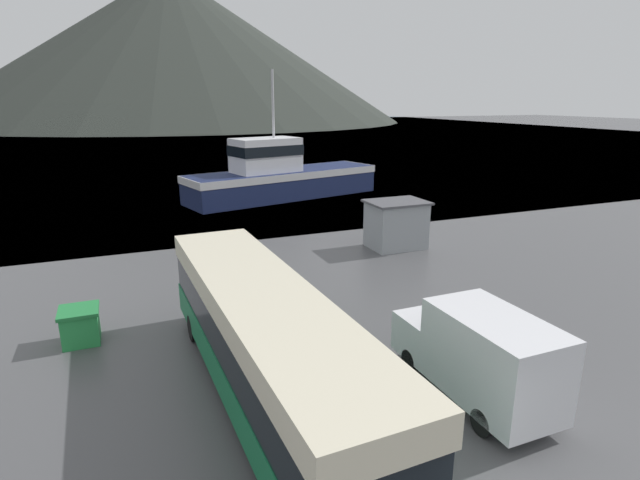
{
  "coord_description": "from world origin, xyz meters",
  "views": [
    {
      "loc": [
        -5.99,
        -5.52,
        8.04
      ],
      "look_at": [
        2.04,
        14.2,
        2.0
      ],
      "focal_mm": 28.0,
      "sensor_mm": 36.0,
      "label": 1
    }
  ],
  "objects_px": {
    "fishing_boat": "(280,176)",
    "storage_bin": "(80,325)",
    "tour_bus": "(264,339)",
    "small_boat": "(306,187)",
    "delivery_van": "(479,353)",
    "dock_kiosk": "(396,224)"
  },
  "relations": [
    {
      "from": "storage_bin",
      "to": "small_boat",
      "type": "xyz_separation_m",
      "value": [
        17.43,
        24.49,
        -0.25
      ]
    },
    {
      "from": "dock_kiosk",
      "to": "small_boat",
      "type": "bearing_deg",
      "value": 84.88
    },
    {
      "from": "dock_kiosk",
      "to": "small_boat",
      "type": "distance_m",
      "value": 18.73
    },
    {
      "from": "delivery_van",
      "to": "storage_bin",
      "type": "distance_m",
      "value": 12.94
    },
    {
      "from": "storage_bin",
      "to": "delivery_van",
      "type": "bearing_deg",
      "value": -37.03
    },
    {
      "from": "fishing_boat",
      "to": "dock_kiosk",
      "type": "bearing_deg",
      "value": -8.66
    },
    {
      "from": "small_boat",
      "to": "fishing_boat",
      "type": "bearing_deg",
      "value": 22.29
    },
    {
      "from": "fishing_boat",
      "to": "storage_bin",
      "type": "distance_m",
      "value": 26.38
    },
    {
      "from": "tour_bus",
      "to": "delivery_van",
      "type": "xyz_separation_m",
      "value": [
        5.42,
        -2.11,
        -0.47
      ]
    },
    {
      "from": "dock_kiosk",
      "to": "fishing_boat",
      "type": "bearing_deg",
      "value": 95.4
    },
    {
      "from": "dock_kiosk",
      "to": "small_boat",
      "type": "xyz_separation_m",
      "value": [
        1.67,
        18.63,
        -0.96
      ]
    },
    {
      "from": "tour_bus",
      "to": "small_boat",
      "type": "height_order",
      "value": "tour_bus"
    },
    {
      "from": "delivery_van",
      "to": "fishing_boat",
      "type": "relative_size",
      "value": 0.31
    },
    {
      "from": "tour_bus",
      "to": "delivery_van",
      "type": "height_order",
      "value": "tour_bus"
    },
    {
      "from": "delivery_van",
      "to": "fishing_boat",
      "type": "xyz_separation_m",
      "value": [
        3.9,
        29.97,
        0.48
      ]
    },
    {
      "from": "tour_bus",
      "to": "storage_bin",
      "type": "relative_size",
      "value": 9.65
    },
    {
      "from": "delivery_van",
      "to": "small_boat",
      "type": "xyz_separation_m",
      "value": [
        7.12,
        32.27,
        -1.01
      ]
    },
    {
      "from": "fishing_boat",
      "to": "small_boat",
      "type": "bearing_deg",
      "value": 111.52
    },
    {
      "from": "fishing_boat",
      "to": "tour_bus",
      "type": "bearing_deg",
      "value": -32.57
    },
    {
      "from": "delivery_van",
      "to": "small_boat",
      "type": "relative_size",
      "value": 0.77
    },
    {
      "from": "storage_bin",
      "to": "small_boat",
      "type": "relative_size",
      "value": 0.19
    },
    {
      "from": "tour_bus",
      "to": "small_boat",
      "type": "bearing_deg",
      "value": 65.33
    }
  ]
}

